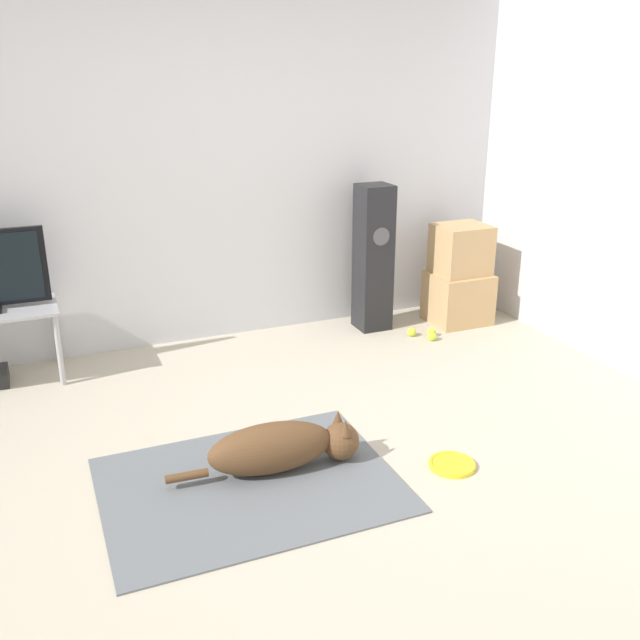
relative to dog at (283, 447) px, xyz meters
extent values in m
plane|color=#BCB29E|center=(-0.08, -0.12, -0.14)|extent=(12.00, 12.00, 0.00)
cube|color=silver|center=(-0.08, 1.98, 1.14)|extent=(8.00, 0.06, 2.55)
cube|color=slate|center=(-0.20, -0.06, -0.13)|extent=(1.41, 1.08, 0.01)
ellipsoid|color=brown|center=(-0.06, 0.00, 0.00)|extent=(0.65, 0.26, 0.26)
sphere|color=brown|center=(0.31, -0.02, -0.03)|extent=(0.19, 0.19, 0.19)
cone|color=brown|center=(0.32, 0.03, 0.08)|extent=(0.06, 0.06, 0.09)
cone|color=brown|center=(0.31, -0.07, 0.08)|extent=(0.06, 0.06, 0.09)
cylinder|color=brown|center=(-0.48, 0.03, -0.07)|extent=(0.21, 0.05, 0.04)
cylinder|color=yellow|center=(0.81, -0.30, -0.13)|extent=(0.24, 0.24, 0.02)
torus|color=yellow|center=(0.81, -0.30, -0.12)|extent=(0.24, 0.24, 0.02)
cube|color=tan|center=(2.01, 1.53, 0.06)|extent=(0.44, 0.40, 0.39)
cube|color=tan|center=(2.02, 1.54, 0.44)|extent=(0.39, 0.35, 0.38)
cube|color=black|center=(1.33, 1.67, 0.41)|extent=(0.24, 0.24, 1.10)
cylinder|color=#4C4C51|center=(1.33, 1.55, 0.61)|extent=(0.13, 0.00, 0.13)
cylinder|color=#A8A8AD|center=(-0.95, 1.50, 0.10)|extent=(0.04, 0.04, 0.47)
cylinder|color=#A8A8AD|center=(-0.95, 1.89, 0.10)|extent=(0.04, 0.04, 0.47)
sphere|color=#C6E033|center=(1.53, 1.38, -0.10)|extent=(0.07, 0.07, 0.07)
sphere|color=#C6E033|center=(1.62, 1.24, -0.10)|extent=(0.07, 0.07, 0.07)
sphere|color=#C6E033|center=(1.66, 1.32, -0.10)|extent=(0.07, 0.07, 0.07)
camera|label=1|loc=(-1.03, -2.95, 1.82)|focal=40.00mm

